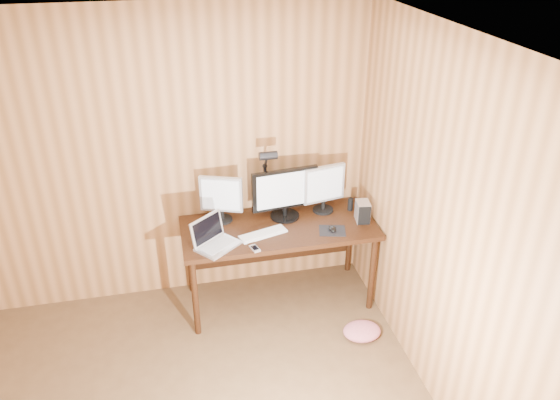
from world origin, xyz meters
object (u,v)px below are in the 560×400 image
object	(u,v)px
mouse	(332,229)
monitor_center	(285,193)
monitor_left	(221,198)
keyboard	(263,234)
laptop	(213,239)
desk_lamp	(267,172)
speaker	(350,204)
monitor_right	(324,187)
desk	(277,234)
phone	(255,248)
hard_drive	(363,211)

from	to	relation	value
mouse	monitor_center	bearing A→B (deg)	136.15
monitor_center	monitor_left	xyz separation A→B (m)	(-0.53, 0.05, -0.01)
keyboard	laptop	bearing A→B (deg)	172.49
keyboard	desk_lamp	world-z (taller)	desk_lamp
monitor_center	speaker	size ratio (longest dim) A/B	5.03
monitor_left	keyboard	size ratio (longest dim) A/B	0.99
monitor_right	laptop	size ratio (longest dim) A/B	1.05
monitor_left	monitor_right	world-z (taller)	monitor_right
monitor_left	monitor_right	bearing A→B (deg)	18.60
monitor_center	mouse	xyz separation A→B (m)	(0.33, -0.31, -0.21)
laptop	speaker	world-z (taller)	laptop
speaker	mouse	bearing A→B (deg)	-130.30
keyboard	monitor_center	bearing A→B (deg)	29.47
desk	mouse	size ratio (longest dim) A/B	15.71
desk	phone	world-z (taller)	phone
monitor_right	desk_lamp	distance (m)	0.51
speaker	desk_lamp	xyz separation A→B (m)	(-0.72, 0.10, 0.34)
keyboard	hard_drive	size ratio (longest dim) A/B	2.38
monitor_right	monitor_center	bearing A→B (deg)	174.21
monitor_right	keyboard	xyz separation A→B (m)	(-0.58, -0.28, -0.22)
monitor_right	keyboard	world-z (taller)	monitor_right
laptop	desk_lamp	xyz separation A→B (m)	(0.51, 0.40, 0.34)
monitor_left	desk_lamp	size ratio (longest dim) A/B	0.63
desk	monitor_center	world-z (taller)	monitor_center
desk	monitor_right	size ratio (longest dim) A/B	3.78
keyboard	speaker	bearing A→B (deg)	-0.18
monitor_right	keyboard	distance (m)	0.68
keyboard	hard_drive	world-z (taller)	hard_drive
monitor_left	laptop	distance (m)	0.41
monitor_center	mouse	bearing A→B (deg)	-49.55
phone	desk_lamp	world-z (taller)	desk_lamp
phone	desk_lamp	size ratio (longest dim) A/B	0.18
desk	hard_drive	world-z (taller)	hard_drive
desk	keyboard	world-z (taller)	keyboard
monitor_left	monitor_right	xyz separation A→B (m)	(0.87, -0.02, 0.01)
keyboard	speaker	world-z (taller)	speaker
mouse	phone	size ratio (longest dim) A/B	0.88
laptop	hard_drive	world-z (taller)	laptop
keyboard	desk_lamp	distance (m)	0.52
desk	speaker	distance (m)	0.69
monitor_left	mouse	distance (m)	0.95
monitor_right	hard_drive	size ratio (longest dim) A/B	2.47
monitor_left	laptop	bearing A→B (deg)	-87.35
laptop	hard_drive	xyz separation A→B (m)	(1.26, 0.11, 0.03)
monitor_left	phone	world-z (taller)	monitor_left
hard_drive	mouse	bearing A→B (deg)	-151.07
keyboard	phone	xyz separation A→B (m)	(-0.10, -0.19, -0.00)
monitor_left	mouse	xyz separation A→B (m)	(0.85, -0.36, -0.19)
speaker	phone	bearing A→B (deg)	-154.95
desk	speaker	xyz separation A→B (m)	(0.67, 0.06, 0.18)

